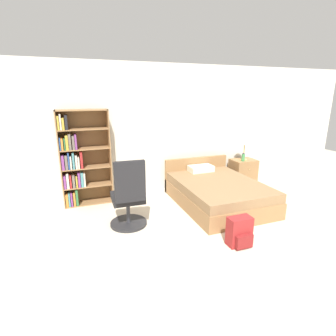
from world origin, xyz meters
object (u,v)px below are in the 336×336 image
Objects in this scene: bed at (216,191)px; backpack_red at (240,232)px; bookshelf at (79,160)px; office_chair at (129,199)px; nightstand at (243,172)px; table_lamp at (245,141)px; water_bottle at (243,157)px.

backpack_red is at bearing -107.69° from bed.
bookshelf is 1.42m from office_chair.
nightstand is at bearing 53.57° from backpack_red.
office_chair is 3.10m from nightstand.
table_lamp is at bearing 20.91° from office_chair.
water_bottle is (2.78, 1.02, 0.19)m from office_chair.
bed is at bearing -146.93° from table_lamp.
bed is at bearing -19.52° from bookshelf.
bookshelf is 1.58× the size of office_chair.
bed is 4.72× the size of backpack_red.
bookshelf reaches higher than table_lamp.
bed is 10.70× the size of water_bottle.
table_lamp is at bearing 33.07° from bed.
backpack_red is (-1.58, -2.14, -0.10)m from nightstand.
water_bottle is (1.04, 0.64, 0.43)m from bed.
nightstand is 2.66m from backpack_red.
backpack_red is at bearing -126.43° from nightstand.
table_lamp reaches higher than backpack_red.
office_chair is at bearing 142.00° from backpack_red.
nightstand is 1.06× the size of table_lamp.
nightstand is 0.73m from table_lamp.
nightstand reaches higher than backpack_red.
bookshelf is at bearing 130.98° from backpack_red.
nightstand is at bearing -1.56° from bookshelf.
office_chair reaches higher than nightstand.
backpack_red is (-1.48, -2.03, -0.47)m from water_bottle.
table_lamp reaches higher than nightstand.
water_bottle is at bearing 31.90° from bed.
office_chair is 6.15× the size of water_bottle.
bed is at bearing 12.02° from office_chair.
table_lamp is (2.84, 1.09, 0.54)m from office_chair.
bed is 1.46m from backpack_red.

